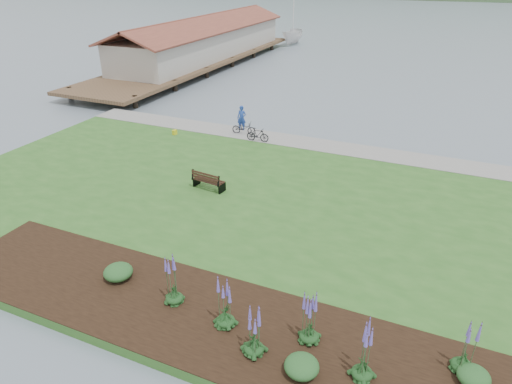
# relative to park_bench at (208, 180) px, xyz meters

# --- Properties ---
(ground) EXTENTS (600.00, 600.00, 0.00)m
(ground) POSITION_rel_park_bench_xyz_m (3.20, 1.50, -0.92)
(ground) COLOR slate
(ground) RESTS_ON ground
(lawn) EXTENTS (34.00, 20.00, 0.40)m
(lawn) POSITION_rel_park_bench_xyz_m (3.20, -0.50, -0.72)
(lawn) COLOR #2A5B20
(lawn) RESTS_ON ground
(shoreline_path) EXTENTS (34.00, 2.20, 0.03)m
(shoreline_path) POSITION_rel_park_bench_xyz_m (3.20, 8.40, -0.50)
(shoreline_path) COLOR gray
(shoreline_path) RESTS_ON lawn
(garden_bed) EXTENTS (24.00, 4.40, 0.04)m
(garden_bed) POSITION_rel_park_bench_xyz_m (6.20, -8.30, -0.50)
(garden_bed) COLOR black
(garden_bed) RESTS_ON lawn
(pier_pavilion) EXTENTS (8.00, 36.00, 5.40)m
(pier_pavilion) POSITION_rel_park_bench_xyz_m (-16.80, 29.02, 1.72)
(pier_pavilion) COLOR #4C3826
(pier_pavilion) RESTS_ON ground
(park_bench) EXTENTS (1.75, 0.89, 1.04)m
(park_bench) POSITION_rel_park_bench_xyz_m (0.00, 0.00, 0.00)
(park_bench) COLOR black
(park_bench) RESTS_ON lawn
(person) EXTENTS (0.79, 0.59, 2.02)m
(person) POSITION_rel_park_bench_xyz_m (-2.36, 9.00, 0.49)
(person) COLOR #21419B
(person) RESTS_ON lawn
(bicycle_a) EXTENTS (0.75, 1.70, 0.86)m
(bicycle_a) POSITION_rel_park_bench_xyz_m (-1.88, 8.33, -0.09)
(bicycle_a) COLOR black
(bicycle_a) RESTS_ON lawn
(bicycle_b) EXTENTS (0.52, 1.52, 0.90)m
(bicycle_b) POSITION_rel_park_bench_xyz_m (-0.47, 7.43, -0.07)
(bicycle_b) COLOR black
(bicycle_b) RESTS_ON lawn
(sailboat) EXTENTS (9.63, 9.81, 25.18)m
(sailboat) POSITION_rel_park_bench_xyz_m (-12.16, 46.64, -0.92)
(sailboat) COLOR silver
(sailboat) RESTS_ON ground
(pannier) EXTENTS (0.28, 0.35, 0.32)m
(pannier) POSITION_rel_park_bench_xyz_m (-6.12, 6.34, -0.36)
(pannier) COLOR yellow
(pannier) RESTS_ON lawn
(echium_0) EXTENTS (0.62, 0.62, 1.94)m
(echium_0) POSITION_rel_park_bench_xyz_m (6.63, -9.06, 0.34)
(echium_0) COLOR #143917
(echium_0) RESTS_ON garden_bed
(echium_1) EXTENTS (0.62, 0.62, 2.13)m
(echium_1) POSITION_rel_park_bench_xyz_m (7.99, -7.93, 0.44)
(echium_1) COLOR #143917
(echium_1) RESTS_ON garden_bed
(echium_2) EXTENTS (0.62, 0.62, 2.09)m
(echium_2) POSITION_rel_park_bench_xyz_m (9.78, -8.66, 0.37)
(echium_2) COLOR #143917
(echium_2) RESTS_ON garden_bed
(echium_3) EXTENTS (0.62, 0.62, 2.23)m
(echium_3) POSITION_rel_park_bench_xyz_m (12.32, -7.24, 0.38)
(echium_3) COLOR #143917
(echium_3) RESTS_ON garden_bed
(echium_4) EXTENTS (0.62, 0.62, 2.34)m
(echium_4) POSITION_rel_park_bench_xyz_m (3.22, -8.09, 0.48)
(echium_4) COLOR #143917
(echium_4) RESTS_ON garden_bed
(echium_5) EXTENTS (0.62, 0.62, 2.04)m
(echium_5) POSITION_rel_park_bench_xyz_m (5.33, -8.36, 0.34)
(echium_5) COLOR #143917
(echium_5) RESTS_ON garden_bed
(shrub_0) EXTENTS (1.07, 1.07, 0.53)m
(shrub_0) POSITION_rel_park_bench_xyz_m (0.61, -7.80, -0.21)
(shrub_0) COLOR #1E4C21
(shrub_0) RESTS_ON garden_bed
(shrub_1) EXTENTS (1.01, 1.01, 0.50)m
(shrub_1) POSITION_rel_park_bench_xyz_m (8.18, -9.21, -0.22)
(shrub_1) COLOR #1E4C21
(shrub_1) RESTS_ON garden_bed
(shrub_2) EXTENTS (0.91, 0.91, 0.45)m
(shrub_2) POSITION_rel_park_bench_xyz_m (12.63, -7.60, -0.25)
(shrub_2) COLOR #1E4C21
(shrub_2) RESTS_ON garden_bed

